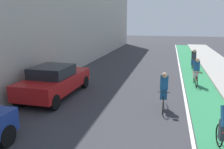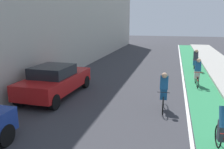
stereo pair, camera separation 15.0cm
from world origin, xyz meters
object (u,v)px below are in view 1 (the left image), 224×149
object	(u,v)px
cyclist_mid	(164,90)
cyclist_far	(194,59)
parked_sedan_red	(55,81)
cyclist_trailing	(196,71)

from	to	relation	value
cyclist_mid	cyclist_far	size ratio (longest dim) A/B	1.03
cyclist_far	parked_sedan_red	bearing A→B (deg)	-131.43
cyclist_mid	parked_sedan_red	bearing A→B (deg)	174.36
cyclist_trailing	cyclist_far	xyz separation A→B (m)	(0.23, 4.30, -0.00)
cyclist_mid	cyclist_trailing	xyz separation A→B (m)	(1.66, 4.23, -0.00)
parked_sedan_red	cyclist_mid	world-z (taller)	cyclist_mid
cyclist_far	cyclist_mid	bearing A→B (deg)	-102.51
cyclist_trailing	cyclist_far	bearing A→B (deg)	86.94
cyclist_mid	cyclist_far	xyz separation A→B (m)	(1.89, 8.53, -0.01)
cyclist_mid	cyclist_trailing	world-z (taller)	cyclist_mid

